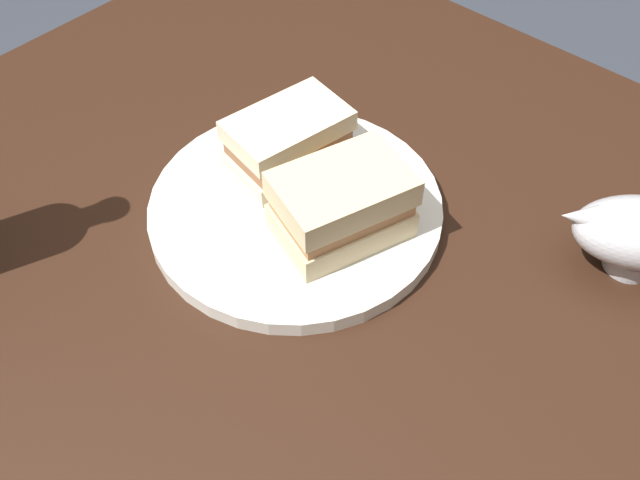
# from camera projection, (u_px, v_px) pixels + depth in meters

# --- Properties ---
(plate) EXTENTS (0.28, 0.28, 0.02)m
(plate) POSITION_uv_depth(u_px,v_px,m) (296.00, 208.00, 0.68)
(plate) COLOR silver
(plate) RESTS_ON dining_table
(sandwich_half_left) EXTENTS (0.11, 0.13, 0.07)m
(sandwich_half_left) POSITION_uv_depth(u_px,v_px,m) (342.00, 205.00, 0.63)
(sandwich_half_left) COLOR beige
(sandwich_half_left) RESTS_ON plate
(sandwich_half_right) EXTENTS (0.09, 0.12, 0.06)m
(sandwich_half_right) POSITION_uv_depth(u_px,v_px,m) (288.00, 141.00, 0.69)
(sandwich_half_right) COLOR beige
(sandwich_half_right) RESTS_ON plate
(potato_wedge_front) EXTENTS (0.05, 0.05, 0.02)m
(potato_wedge_front) POSITION_uv_depth(u_px,v_px,m) (325.00, 171.00, 0.69)
(potato_wedge_front) COLOR #B77F33
(potato_wedge_front) RESTS_ON plate
(potato_wedge_middle) EXTENTS (0.02, 0.04, 0.01)m
(potato_wedge_middle) POSITION_uv_depth(u_px,v_px,m) (329.00, 201.00, 0.67)
(potato_wedge_middle) COLOR #B77F33
(potato_wedge_middle) RESTS_ON plate
(potato_wedge_back) EXTENTS (0.05, 0.04, 0.02)m
(potato_wedge_back) POSITION_uv_depth(u_px,v_px,m) (334.00, 178.00, 0.68)
(potato_wedge_back) COLOR #B77F33
(potato_wedge_back) RESTS_ON plate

